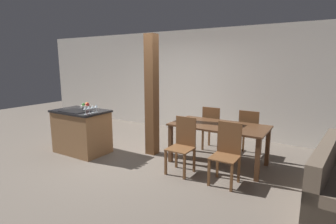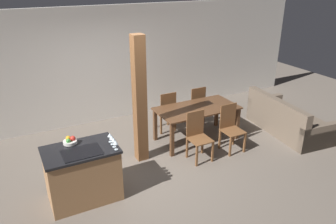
{
  "view_description": "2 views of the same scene",
  "coord_description": "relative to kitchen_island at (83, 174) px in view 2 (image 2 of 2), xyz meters",
  "views": [
    {
      "loc": [
        3.12,
        -3.87,
        1.86
      ],
      "look_at": [
        0.6,
        0.2,
        0.95
      ],
      "focal_mm": 28.0,
      "sensor_mm": 36.0,
      "label": 1
    },
    {
      "loc": [
        -1.99,
        -4.78,
        3.36
      ],
      "look_at": [
        0.6,
        0.2,
        0.95
      ],
      "focal_mm": 35.0,
      "sensor_mm": 36.0,
      "label": 2
    }
  ],
  "objects": [
    {
      "name": "kitchen_island",
      "position": [
        0.0,
        0.0,
        0.0
      ],
      "size": [
        1.12,
        0.72,
        0.9
      ],
      "color": "#9E7047",
      "rests_on": "ground_plane"
    },
    {
      "name": "timber_post",
      "position": [
        1.29,
        0.71,
        0.75
      ],
      "size": [
        0.21,
        0.21,
        2.4
      ],
      "color": "brown",
      "rests_on": "ground_plane"
    },
    {
      "name": "wine_glass_near",
      "position": [
        0.48,
        -0.28,
        0.57
      ],
      "size": [
        0.08,
        0.08,
        0.15
      ],
      "color": "silver",
      "rests_on": "kitchen_island"
    },
    {
      "name": "dining_chair_near_right",
      "position": [
        3.04,
        0.22,
        0.04
      ],
      "size": [
        0.4,
        0.4,
        0.95
      ],
      "color": "brown",
      "rests_on": "ground_plane"
    },
    {
      "name": "dining_chair_near_left",
      "position": [
        2.27,
        0.22,
        0.04
      ],
      "size": [
        0.4,
        0.4,
        0.95
      ],
      "color": "brown",
      "rests_on": "ground_plane"
    },
    {
      "name": "couch",
      "position": [
        4.67,
        0.26,
        -0.18
      ],
      "size": [
        1.12,
        2.0,
        0.83
      ],
      "rotation": [
        0.0,
        0.0,
        1.47
      ],
      "color": "brown",
      "rests_on": "ground_plane"
    },
    {
      "name": "wine_glass_far",
      "position": [
        0.48,
        -0.1,
        0.57
      ],
      "size": [
        0.08,
        0.08,
        0.15
      ],
      "color": "silver",
      "rests_on": "kitchen_island"
    },
    {
      "name": "wall_back",
      "position": [
        1.18,
        2.83,
        0.9
      ],
      "size": [
        11.2,
        0.08,
        2.7
      ],
      "color": "silver",
      "rests_on": "ground_plane"
    },
    {
      "name": "dining_chair_far_right",
      "position": [
        3.04,
        1.55,
        0.04
      ],
      "size": [
        0.4,
        0.4,
        0.95
      ],
      "rotation": [
        0.0,
        0.0,
        3.14
      ],
      "color": "brown",
      "rests_on": "ground_plane"
    },
    {
      "name": "ground_plane",
      "position": [
        1.18,
        0.33,
        -0.45
      ],
      "size": [
        16.0,
        16.0,
        0.0
      ],
      "primitive_type": "plane",
      "color": "#665B51"
    },
    {
      "name": "dining_table",
      "position": [
        2.65,
        0.89,
        0.19
      ],
      "size": [
        1.72,
        0.89,
        0.74
      ],
      "color": "#51331E",
      "rests_on": "ground_plane"
    },
    {
      "name": "wine_glass_end",
      "position": [
        0.48,
        -0.01,
        0.57
      ],
      "size": [
        0.08,
        0.08,
        0.15
      ],
      "color": "silver",
      "rests_on": "kitchen_island"
    },
    {
      "name": "fruit_bowl",
      "position": [
        -0.09,
        0.23,
        0.5
      ],
      "size": [
        0.21,
        0.21,
        0.12
      ],
      "color": "silver",
      "rests_on": "kitchen_island"
    },
    {
      "name": "wine_glass_middle",
      "position": [
        0.48,
        -0.19,
        0.57
      ],
      "size": [
        0.08,
        0.08,
        0.15
      ],
      "color": "silver",
      "rests_on": "kitchen_island"
    },
    {
      "name": "dining_chair_far_left",
      "position": [
        2.27,
        1.55,
        0.04
      ],
      "size": [
        0.4,
        0.4,
        0.95
      ],
      "rotation": [
        0.0,
        0.0,
        3.14
      ],
      "color": "brown",
      "rests_on": "ground_plane"
    }
  ]
}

